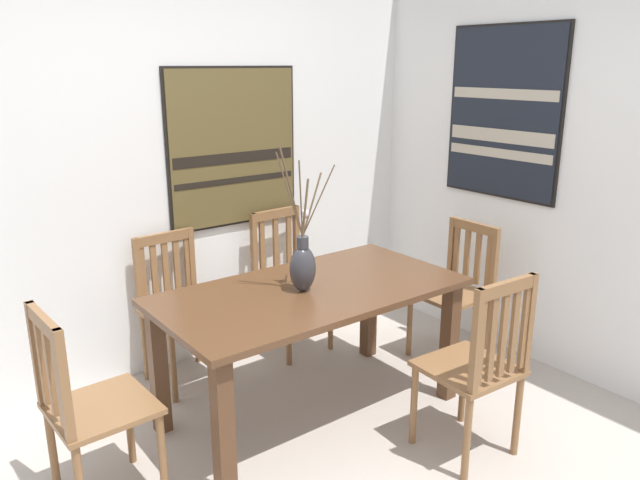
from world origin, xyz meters
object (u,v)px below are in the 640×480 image
dining_table (311,309)px  painting_on_side_wall (504,113)px  chair_0 (479,364)px  painting_on_back_wall (233,148)px  chair_4 (457,288)px  chair_2 (178,304)px  chair_1 (88,406)px  chair_3 (288,279)px  centerpiece_vase (303,263)px

dining_table → painting_on_side_wall: 1.83m
chair_0 → painting_on_back_wall: (-0.27, 1.83, 0.87)m
chair_4 → painting_on_back_wall: (-1.04, 1.04, 0.89)m
dining_table → chair_2: chair_2 is taller
chair_0 → chair_4: chair_0 is taller
chair_1 → chair_4: size_ratio=1.04×
chair_0 → chair_4: (0.77, 0.79, -0.02)m
chair_1 → chair_4: bearing=-0.2°
chair_0 → chair_3: bearing=90.7°
chair_1 → painting_on_back_wall: bearing=37.6°
painting_on_back_wall → painting_on_side_wall: painting_on_side_wall is taller
painting_on_back_wall → centerpiece_vase: bearing=-100.7°
chair_0 → chair_3: 1.60m
chair_3 → chair_0: bearing=-89.3°
chair_2 → chair_4: size_ratio=1.01×
chair_1 → chair_3: chair_3 is taller
centerpiece_vase → chair_2: size_ratio=0.84×
chair_3 → painting_on_back_wall: (-0.25, 0.23, 0.89)m
centerpiece_vase → painting_on_back_wall: (0.20, 1.03, 0.48)m
painting_on_side_wall → chair_3: bearing=146.0°
chair_1 → chair_4: chair_1 is taller
chair_4 → painting_on_side_wall: painting_on_side_wall is taller
chair_2 → centerpiece_vase: bearing=-67.3°
painting_on_back_wall → painting_on_side_wall: (1.42, -1.02, 0.22)m
chair_2 → painting_on_back_wall: (0.54, 0.20, 0.89)m
chair_2 → painting_on_side_wall: (1.96, -0.82, 1.10)m
chair_2 → chair_3: 0.79m
chair_2 → dining_table: bearing=-64.1°
painting_on_side_wall → chair_1: bearing=-179.7°
chair_1 → chair_2: (0.80, 0.83, 0.00)m
chair_1 → painting_on_back_wall: size_ratio=0.93×
chair_3 → painting_on_back_wall: 0.95m
centerpiece_vase → painting_on_side_wall: bearing=0.3°
chair_0 → chair_4: bearing=45.8°
dining_table → centerpiece_vase: bearing=-176.2°
chair_0 → painting_on_side_wall: (1.15, 0.81, 1.09)m
dining_table → chair_0: chair_0 is taller
chair_2 → painting_on_side_wall: bearing=-22.7°
chair_3 → painting_on_back_wall: painting_on_back_wall is taller
chair_4 → chair_3: bearing=134.2°
dining_table → centerpiece_vase: (-0.05, -0.00, 0.27)m
dining_table → chair_1: 1.21m
centerpiece_vase → chair_4: size_ratio=0.85×
centerpiece_vase → chair_2: centerpiece_vase is taller
dining_table → chair_2: size_ratio=1.79×
chair_0 → dining_table: bearing=117.1°
chair_0 → chair_3: (-0.02, 1.60, -0.02)m
chair_0 → painting_on_back_wall: bearing=98.4°
painting_on_back_wall → chair_3: bearing=-42.8°
dining_table → chair_0: bearing=-62.9°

